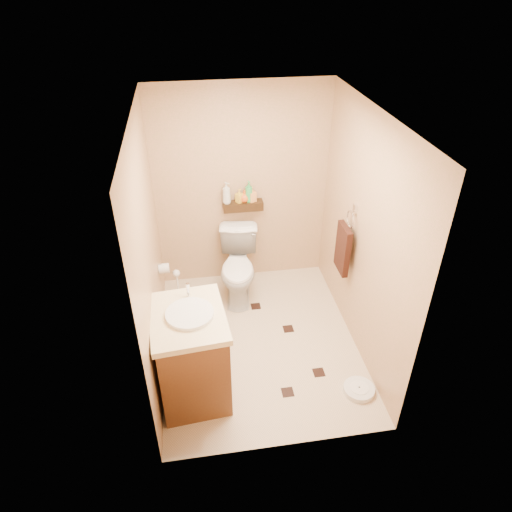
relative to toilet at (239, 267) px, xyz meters
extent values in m
plane|color=beige|center=(0.11, -0.83, -0.40)|extent=(2.50, 2.50, 0.00)
cube|color=tan|center=(0.11, 0.42, 0.80)|extent=(2.00, 0.04, 2.40)
cube|color=tan|center=(0.11, -2.08, 0.80)|extent=(2.00, 0.04, 2.40)
cube|color=tan|center=(-0.89, -0.83, 0.80)|extent=(0.04, 2.50, 2.40)
cube|color=tan|center=(1.11, -0.83, 0.80)|extent=(0.04, 2.50, 2.40)
cube|color=silver|center=(0.11, -0.83, 2.00)|extent=(2.00, 2.50, 0.02)
cube|color=#321E0D|center=(0.11, 0.34, 0.62)|extent=(0.46, 0.14, 0.10)
cube|color=black|center=(-0.31, -1.09, -0.40)|extent=(0.11, 0.11, 0.01)
cube|color=black|center=(0.46, -0.69, -0.40)|extent=(0.11, 0.11, 0.01)
cube|color=black|center=(0.26, -1.55, -0.40)|extent=(0.11, 0.11, 0.01)
cube|color=black|center=(-0.52, -0.32, -0.40)|extent=(0.11, 0.11, 0.01)
cube|color=black|center=(0.62, -1.36, -0.40)|extent=(0.11, 0.11, 0.01)
cube|color=black|center=(0.16, -0.26, -0.40)|extent=(0.11, 0.11, 0.01)
imported|color=white|center=(0.00, 0.00, 0.00)|extent=(0.55, 0.84, 0.80)
cube|color=brown|center=(-0.59, -1.39, 0.04)|extent=(0.64, 0.76, 0.87)
cube|color=beige|center=(-0.59, -1.39, 0.50)|extent=(0.69, 0.81, 0.06)
cylinder|color=silver|center=(-0.57, -1.39, 0.54)|extent=(0.40, 0.40, 0.06)
cylinder|color=silver|center=(-0.57, -1.14, 0.61)|extent=(0.03, 0.03, 0.13)
cylinder|color=silver|center=(0.93, -1.64, -0.37)|extent=(0.30, 0.30, 0.05)
cylinder|color=white|center=(0.93, -1.64, -0.34)|extent=(0.17, 0.17, 0.01)
cylinder|color=#1A686B|center=(-0.71, -0.10, -0.34)|extent=(0.12, 0.12, 0.13)
cylinder|color=silver|center=(-0.71, -0.10, -0.10)|extent=(0.02, 0.02, 0.36)
sphere|color=silver|center=(-0.71, -0.10, 0.06)|extent=(0.08, 0.08, 0.08)
cube|color=silver|center=(1.09, -0.58, 0.98)|extent=(0.03, 0.06, 0.08)
torus|color=silver|center=(1.06, -0.58, 0.86)|extent=(0.02, 0.19, 0.19)
cube|color=black|center=(1.02, -0.58, 0.52)|extent=(0.06, 0.30, 0.52)
cylinder|color=silver|center=(-0.83, -0.18, 0.20)|extent=(0.11, 0.11, 0.11)
cylinder|color=silver|center=(-0.87, -0.18, 0.26)|extent=(0.04, 0.02, 0.02)
imported|color=beige|center=(-0.08, 0.34, 0.80)|extent=(0.14, 0.14, 0.25)
imported|color=gold|center=(0.07, 0.34, 0.75)|extent=(0.10, 0.10, 0.16)
imported|color=#D65819|center=(0.13, 0.34, 0.74)|extent=(0.15, 0.15, 0.15)
imported|color=green|center=(0.18, 0.34, 0.79)|extent=(0.10, 0.10, 0.25)
imported|color=#E3934B|center=(0.21, 0.34, 0.76)|extent=(0.11, 0.11, 0.18)
camera|label=1|loc=(-0.48, -4.33, 3.03)|focal=32.00mm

